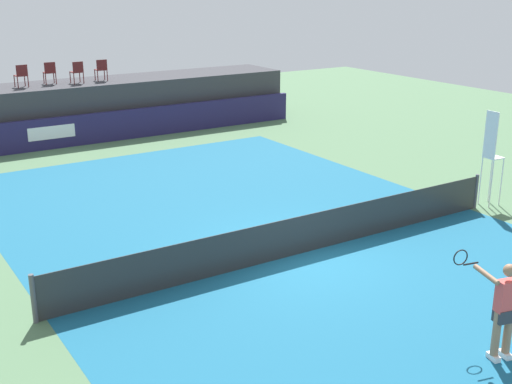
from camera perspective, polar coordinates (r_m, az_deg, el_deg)
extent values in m
plane|color=#4C704C|center=(18.32, -1.85, -2.21)|extent=(48.00, 48.00, 0.00)
cube|color=#16597A|center=(15.99, 3.69, -5.29)|extent=(12.00, 22.00, 0.00)
cube|color=#231E4C|center=(27.39, -13.22, 5.37)|extent=(18.00, 0.20, 1.20)
cube|color=white|center=(26.72, -17.07, 4.89)|extent=(1.80, 0.02, 0.50)
cube|color=#38383D|center=(28.97, -14.51, 6.95)|extent=(18.00, 2.80, 2.20)
cylinder|color=#561919|center=(28.26, -19.16, 8.99)|extent=(0.04, 0.04, 0.44)
cylinder|color=#561919|center=(28.14, -19.95, 8.88)|extent=(0.04, 0.04, 0.44)
cylinder|color=#561919|center=(27.88, -18.90, 8.91)|extent=(0.04, 0.04, 0.44)
cylinder|color=#561919|center=(27.76, -19.70, 8.80)|extent=(0.04, 0.04, 0.44)
cube|color=#561919|center=(27.98, -19.48, 9.37)|extent=(0.47, 0.47, 0.03)
cube|color=#561919|center=(27.75, -19.39, 9.79)|extent=(0.44, 0.06, 0.42)
cylinder|color=#561919|center=(28.80, -16.90, 9.36)|extent=(0.04, 0.04, 0.44)
cylinder|color=#561919|center=(28.72, -17.70, 9.26)|extent=(0.04, 0.04, 0.44)
cylinder|color=#561919|center=(28.41, -16.73, 9.26)|extent=(0.04, 0.04, 0.44)
cylinder|color=#561919|center=(28.33, -17.53, 9.17)|extent=(0.04, 0.04, 0.44)
cube|color=#561919|center=(28.53, -17.26, 9.73)|extent=(0.47, 0.47, 0.03)
cube|color=#561919|center=(28.31, -17.21, 10.13)|extent=(0.44, 0.06, 0.42)
cylinder|color=#561919|center=(28.68, -14.84, 9.50)|extent=(0.04, 0.04, 0.44)
cylinder|color=#561919|center=(28.54, -15.60, 9.40)|extent=(0.04, 0.04, 0.44)
cylinder|color=#561919|center=(28.31, -14.53, 9.42)|extent=(0.04, 0.04, 0.44)
cylinder|color=#561919|center=(28.17, -15.30, 9.32)|extent=(0.04, 0.04, 0.44)
cube|color=#561919|center=(28.39, -15.10, 9.88)|extent=(0.47, 0.47, 0.03)
cube|color=#561919|center=(28.17, -14.98, 10.29)|extent=(0.44, 0.05, 0.42)
cylinder|color=#561919|center=(29.17, -12.83, 9.77)|extent=(0.04, 0.04, 0.44)
cylinder|color=#561919|center=(29.06, -13.60, 9.69)|extent=(0.04, 0.04, 0.44)
cylinder|color=#561919|center=(28.79, -12.60, 9.69)|extent=(0.04, 0.04, 0.44)
cylinder|color=#561919|center=(28.68, -13.38, 9.60)|extent=(0.04, 0.04, 0.44)
cube|color=#561919|center=(28.89, -13.14, 10.15)|extent=(0.47, 0.47, 0.03)
cube|color=#561919|center=(28.67, -13.05, 10.55)|extent=(0.44, 0.05, 0.42)
cylinder|color=white|center=(20.35, 20.24, 0.80)|extent=(0.04, 0.04, 1.40)
cylinder|color=white|center=(20.60, 19.41, 1.09)|extent=(0.04, 0.04, 1.40)
cylinder|color=white|center=(20.05, 19.47, 0.64)|extent=(0.04, 0.04, 1.40)
cylinder|color=white|center=(20.31, 18.64, 0.93)|extent=(0.04, 0.04, 1.40)
cube|color=white|center=(20.14, 19.65, 2.81)|extent=(0.47, 0.47, 0.03)
cube|color=white|center=(19.84, 19.44, 4.64)|extent=(0.05, 0.44, 1.33)
cube|color=#2D2D2D|center=(15.81, 3.72, -3.71)|extent=(12.40, 0.02, 0.95)
cylinder|color=#4C4C51|center=(13.40, -18.50, -8.66)|extent=(0.10, 0.10, 1.00)
cylinder|color=#4C4C51|center=(19.92, 18.29, 0.05)|extent=(0.10, 0.10, 1.00)
cube|color=white|center=(12.64, 20.50, -12.89)|extent=(0.17, 0.28, 0.10)
cylinder|color=#997051|center=(12.42, 20.73, -11.05)|extent=(0.14, 0.14, 0.82)
cube|color=white|center=(12.49, 19.63, -13.15)|extent=(0.17, 0.28, 0.10)
cylinder|color=#997051|center=(12.27, 19.85, -11.30)|extent=(0.14, 0.14, 0.82)
cube|color=#333338|center=(12.19, 20.46, -9.81)|extent=(0.38, 0.29, 0.24)
cube|color=#E54C47|center=(12.04, 20.64, -8.29)|extent=(0.40, 0.27, 0.56)
sphere|color=#997051|center=(11.85, 20.89, -6.28)|extent=(0.22, 0.22, 0.22)
cylinder|color=#997051|center=(11.95, 19.09, -6.69)|extent=(0.22, 0.61, 0.14)
cylinder|color=black|center=(12.24, 17.89, -5.85)|extent=(0.30, 0.10, 0.03)
torus|color=black|center=(12.45, 17.09, -5.37)|extent=(0.30, 0.09, 0.30)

